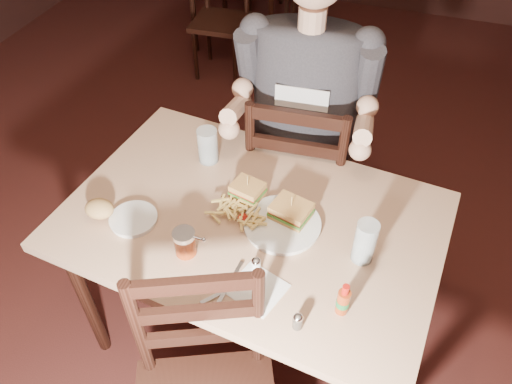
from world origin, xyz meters
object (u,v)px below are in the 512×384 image
(main_table, at_px, (252,231))
(side_plate, at_px, (134,220))
(chair_far, at_px, (300,172))
(bg_chair_near, at_px, (220,21))
(diner, at_px, (306,83))
(glass_left, at_px, (208,146))
(hot_sauce, at_px, (344,299))
(glass_right, at_px, (365,242))
(syrup_dispenser, at_px, (185,243))
(dinner_plate, at_px, (282,225))

(main_table, relative_size, side_plate, 8.54)
(chair_far, bearing_deg, bg_chair_near, -60.42)
(side_plate, bearing_deg, main_table, 21.08)
(diner, relative_size, glass_left, 6.94)
(diner, bearing_deg, side_plate, -126.82)
(side_plate, bearing_deg, hot_sauce, -9.02)
(main_table, xyz_separation_m, chair_far, (0.04, 0.58, -0.20))
(chair_far, relative_size, glass_right, 6.10)
(glass_right, distance_m, syrup_dispenser, 0.58)
(main_table, bearing_deg, side_plate, -158.92)
(chair_far, distance_m, side_plate, 0.89)
(syrup_dispenser, bearing_deg, hot_sauce, 0.25)
(bg_chair_near, bearing_deg, main_table, -68.85)
(bg_chair_near, bearing_deg, hot_sauce, -63.95)
(chair_far, xyz_separation_m, syrup_dispenser, (-0.19, -0.80, 0.32))
(syrup_dispenser, bearing_deg, glass_left, 109.40)
(chair_far, height_order, diner, diner)
(bg_chair_near, height_order, glass_left, glass_left)
(main_table, relative_size, syrup_dispenser, 14.25)
(main_table, distance_m, glass_right, 0.43)
(glass_left, bearing_deg, hot_sauce, -38.45)
(dinner_plate, xyz_separation_m, hot_sauce, (0.26, -0.26, 0.06))
(glass_left, distance_m, side_plate, 0.41)
(diner, distance_m, side_plate, 0.84)
(dinner_plate, height_order, syrup_dispenser, syrup_dispenser)
(main_table, distance_m, bg_chair_near, 2.29)
(bg_chair_near, bearing_deg, glass_left, -72.89)
(diner, height_order, hot_sauce, diner)
(bg_chair_near, xyz_separation_m, dinner_plate, (1.08, -2.06, 0.37))
(bg_chair_near, xyz_separation_m, side_plate, (0.57, -2.20, 0.37))
(main_table, distance_m, diner, 0.62)
(syrup_dispenser, bearing_deg, bg_chair_near, 115.53)
(diner, bearing_deg, glass_left, -141.04)
(dinner_plate, bearing_deg, main_table, 177.01)
(diner, xyz_separation_m, glass_left, (-0.30, -0.29, -0.17))
(bg_chair_near, distance_m, syrup_dispenser, 2.45)
(dinner_plate, bearing_deg, diner, 97.79)
(syrup_dispenser, distance_m, side_plate, 0.25)
(glass_left, bearing_deg, syrup_dispenser, -76.59)
(main_table, height_order, dinner_plate, dinner_plate)
(diner, bearing_deg, bg_chair_near, 118.77)
(dinner_plate, relative_size, glass_right, 1.61)
(main_table, relative_size, hot_sauce, 11.13)
(main_table, xyz_separation_m, syrup_dispenser, (-0.15, -0.22, 0.12))
(main_table, height_order, bg_chair_near, bg_chair_near)
(chair_far, xyz_separation_m, glass_left, (-0.30, -0.34, 0.35))
(side_plate, bearing_deg, glass_left, 72.32)
(bg_chair_near, height_order, hot_sauce, hot_sauce)
(chair_far, height_order, glass_right, chair_far)
(bg_chair_near, distance_m, dinner_plate, 2.35)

